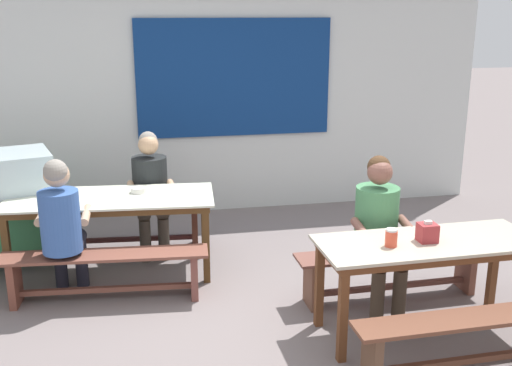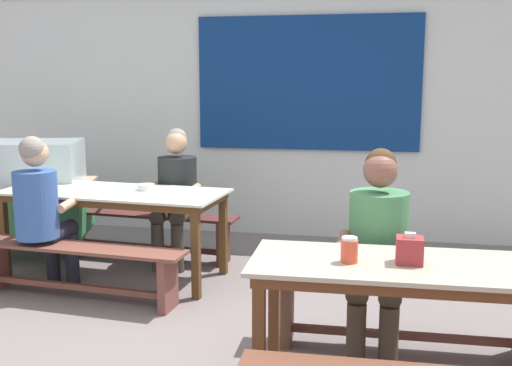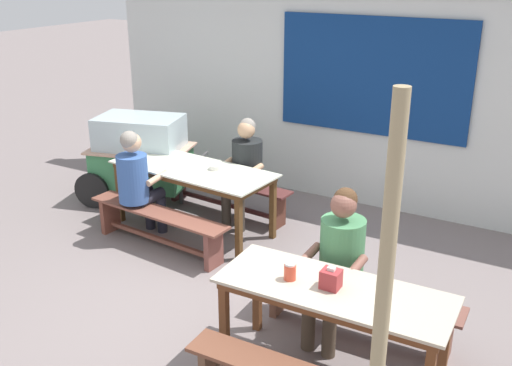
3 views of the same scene
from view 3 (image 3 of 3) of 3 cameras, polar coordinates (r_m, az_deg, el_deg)
The scene contains 15 objects.
ground_plane at distance 5.40m, azimuth -3.58°, elevation -11.59°, with size 40.00×40.00×0.00m, color slate.
backdrop_wall at distance 7.29m, azimuth 8.98°, elevation 9.05°, with size 6.77×0.23×2.74m.
dining_table_far at distance 6.55m, azimuth -6.16°, elevation 0.92°, with size 1.94×0.91×0.75m.
dining_table_near at distance 4.25m, azimuth 7.52°, elevation -10.98°, with size 1.67×0.67×0.75m.
bench_far_back at distance 7.11m, azimuth -2.99°, elevation -0.70°, with size 1.79×0.41×0.43m.
bench_far_front at distance 6.30m, azimuth -9.48°, elevation -3.88°, with size 1.75×0.43×0.43m.
bench_near_back at distance 4.92m, azimuth 9.86°, elevation -11.51°, with size 1.67×0.33×0.43m.
food_cart at distance 7.49m, azimuth -11.19°, elevation 2.84°, with size 1.65×1.14×1.10m.
person_left_back_turned at distance 6.40m, azimuth -11.49°, elevation 0.44°, with size 0.45×0.53×1.25m.
person_center_facing at distance 6.73m, azimuth -1.10°, elevation 1.77°, with size 0.47×0.58×1.23m.
person_right_near_table at distance 4.70m, azimuth 8.01°, elevation -7.05°, with size 0.48×0.60×1.26m.
tissue_box at distance 4.17m, azimuth 7.28°, elevation -9.21°, with size 0.13×0.12×0.16m.
condiment_jar at distance 4.25m, azimuth 3.32°, elevation -8.55°, with size 0.09×0.09×0.13m.
soup_bowl at distance 6.44m, azimuth -3.92°, elevation 1.54°, with size 0.14×0.14×0.05m, color silver.
wooden_support_post at distance 3.28m, azimuth 12.23°, elevation -11.28°, with size 0.09×0.09×2.34m, color tan.
Camera 3 is at (2.55, -3.78, 2.89)m, focal length 41.19 mm.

